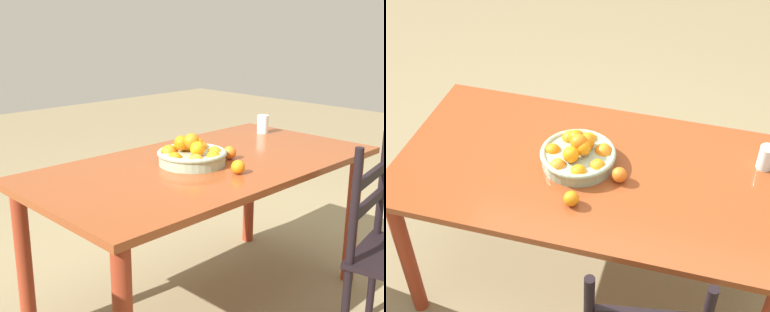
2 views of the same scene
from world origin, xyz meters
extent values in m
plane|color=#887855|center=(0.00, 0.00, 0.00)|extent=(12.00, 12.00, 0.00)
cube|color=brown|center=(0.00, 0.00, 0.76)|extent=(1.72, 0.89, 0.03)
cylinder|color=maroon|center=(-0.78, -0.37, 0.37)|extent=(0.07, 0.07, 0.74)
cylinder|color=maroon|center=(0.78, -0.37, 0.37)|extent=(0.07, 0.07, 0.74)
cylinder|color=maroon|center=(-0.78, 0.37, 0.37)|extent=(0.07, 0.07, 0.74)
cylinder|color=black|center=(-0.15, 0.69, 0.21)|extent=(0.04, 0.04, 0.42)
cylinder|color=black|center=(-0.53, 0.63, 0.21)|extent=(0.04, 0.04, 0.42)
cylinder|color=black|center=(-0.15, 0.69, 0.70)|extent=(0.04, 0.04, 0.50)
cylinder|color=black|center=(-0.53, 0.63, 0.70)|extent=(0.04, 0.04, 0.50)
cube|color=black|center=(-0.34, 0.66, 0.65)|extent=(0.35, 0.08, 0.04)
cube|color=black|center=(-0.34, 0.66, 0.78)|extent=(0.35, 0.08, 0.04)
cylinder|color=#94A98B|center=(0.08, -0.02, 0.80)|extent=(0.31, 0.31, 0.05)
torus|color=#94A98B|center=(0.08, -0.02, 0.83)|extent=(0.33, 0.33, 0.02)
sphere|color=orange|center=(0.19, -0.01, 0.82)|extent=(0.07, 0.07, 0.07)
sphere|color=orange|center=(0.14, 0.08, 0.82)|extent=(0.07, 0.07, 0.07)
sphere|color=orange|center=(0.05, 0.09, 0.82)|extent=(0.07, 0.07, 0.07)
sphere|color=orange|center=(-0.02, 0.03, 0.82)|extent=(0.07, 0.07, 0.07)
sphere|color=orange|center=(-0.02, -0.06, 0.82)|extent=(0.08, 0.08, 0.08)
sphere|color=orange|center=(0.06, -0.13, 0.82)|extent=(0.07, 0.07, 0.07)
sphere|color=orange|center=(0.14, -0.11, 0.82)|extent=(0.08, 0.08, 0.08)
sphere|color=orange|center=(0.08, -0.02, 0.89)|extent=(0.07, 0.07, 0.07)
sphere|color=orange|center=(0.06, -0.01, 0.87)|extent=(0.07, 0.07, 0.07)
sphere|color=orange|center=(0.06, -0.06, 0.86)|extent=(0.07, 0.07, 0.07)
sphere|color=orange|center=(0.10, 0.04, 0.86)|extent=(0.07, 0.07, 0.07)
sphere|color=orange|center=(0.10, -0.07, 0.87)|extent=(0.07, 0.07, 0.07)
sphere|color=orange|center=(0.04, 0.23, 0.81)|extent=(0.06, 0.06, 0.06)
sphere|color=orange|center=(-0.11, 0.05, 0.81)|extent=(0.06, 0.06, 0.06)
cylinder|color=silver|center=(-0.69, -0.20, 0.83)|extent=(0.07, 0.07, 0.11)
camera|label=1|loc=(1.65, 1.60, 1.43)|focal=46.93mm
camera|label=2|loc=(-0.41, 1.75, 2.37)|focal=52.77mm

